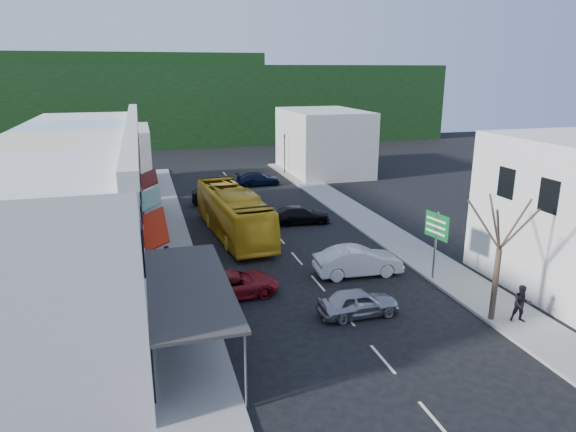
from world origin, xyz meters
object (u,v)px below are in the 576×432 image
(pedestrian_left, at_px, (168,259))
(traffic_signal, at_px, (285,154))
(car_red, at_px, (234,283))
(pedestrian_right, at_px, (522,305))
(car_silver, at_px, (358,302))
(car_white, at_px, (358,263))
(street_tree, at_px, (499,249))
(bus, at_px, (233,214))
(direction_sign, at_px, (435,247))

(pedestrian_left, distance_m, traffic_signal, 30.15)
(car_red, distance_m, pedestrian_right, 13.81)
(car_red, bearing_deg, car_silver, -131.36)
(car_silver, distance_m, car_white, 5.11)
(car_silver, bearing_deg, traffic_signal, -10.39)
(pedestrian_left, xyz_separation_m, traffic_signal, (14.29, 26.52, 1.26))
(pedestrian_left, bearing_deg, street_tree, -149.62)
(car_white, relative_size, car_red, 0.96)
(bus, distance_m, direction_sign, 14.46)
(pedestrian_left, distance_m, direction_sign, 14.93)
(car_white, relative_size, pedestrian_left, 2.59)
(car_white, xyz_separation_m, pedestrian_left, (-10.43, 2.87, 0.30))
(pedestrian_left, relative_size, direction_sign, 0.43)
(car_red, bearing_deg, car_white, -88.75)
(car_white, bearing_deg, pedestrian_right, -144.62)
(pedestrian_right, bearing_deg, street_tree, 171.74)
(traffic_signal, bearing_deg, car_red, 88.93)
(car_silver, xyz_separation_m, street_tree, (5.72, -2.27, 2.87))
(car_white, height_order, pedestrian_right, pedestrian_right)
(car_white, xyz_separation_m, direction_sign, (3.66, -1.97, 1.29))
(car_silver, relative_size, street_tree, 0.62)
(street_tree, bearing_deg, pedestrian_left, 145.16)
(car_silver, relative_size, direction_sign, 1.11)
(pedestrian_right, distance_m, street_tree, 2.85)
(bus, distance_m, car_silver, 14.36)
(bus, distance_m, pedestrian_left, 8.03)
(car_red, height_order, direction_sign, direction_sign)
(pedestrian_right, bearing_deg, traffic_signal, 112.97)
(bus, relative_size, pedestrian_left, 6.82)
(car_silver, relative_size, traffic_signal, 0.97)
(direction_sign, bearing_deg, pedestrian_right, -88.77)
(car_white, bearing_deg, traffic_signal, -4.32)
(car_silver, height_order, street_tree, street_tree)
(car_white, relative_size, pedestrian_right, 2.59)
(pedestrian_left, bearing_deg, traffic_signal, -53.10)
(car_white, height_order, car_red, same)
(car_silver, height_order, car_white, same)
(pedestrian_right, xyz_separation_m, direction_sign, (-1.12, 5.62, 0.99))
(street_tree, distance_m, traffic_signal, 36.38)
(bus, height_order, pedestrian_left, bus)
(pedestrian_right, bearing_deg, car_silver, 178.50)
(pedestrian_right, relative_size, traffic_signal, 0.38)
(car_white, xyz_separation_m, car_red, (-7.32, -0.92, 0.00))
(direction_sign, relative_size, traffic_signal, 0.88)
(pedestrian_right, distance_m, traffic_signal, 37.00)
(car_white, height_order, direction_sign, direction_sign)
(car_silver, relative_size, pedestrian_left, 2.59)
(car_silver, xyz_separation_m, pedestrian_left, (-8.42, 7.57, 0.30))
(traffic_signal, bearing_deg, car_silver, 99.40)
(car_white, relative_size, street_tree, 0.62)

